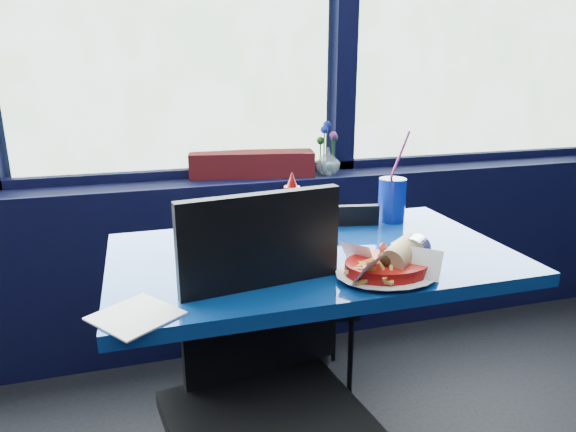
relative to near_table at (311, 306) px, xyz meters
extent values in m
plane|color=black|center=(-0.30, 1.00, 0.93)|extent=(5.00, 0.00, 5.00)
cube|color=black|center=(-0.30, 0.87, -0.17)|extent=(5.00, 0.26, 0.80)
cube|color=black|center=(-0.30, 0.95, 0.24)|extent=(4.80, 0.08, 0.06)
cylinder|color=black|center=(0.00, 0.00, -0.23)|extent=(0.12, 0.12, 0.68)
cube|color=navy|center=(0.00, 0.00, 0.16)|extent=(1.20, 0.70, 0.04)
cube|color=black|center=(-0.24, -0.41, -0.09)|extent=(0.51, 0.51, 0.04)
cube|color=black|center=(-0.21, -0.20, 0.18)|extent=(0.43, 0.09, 0.49)
cube|color=black|center=(0.11, 0.40, -0.17)|extent=(0.43, 0.43, 0.04)
cube|color=black|center=(0.14, 0.23, 0.05)|extent=(0.35, 0.09, 0.41)
cylinder|color=black|center=(0.29, 0.53, -0.38)|extent=(0.02, 0.02, 0.38)
cylinder|color=black|center=(0.24, 0.22, -0.38)|extent=(0.02, 0.02, 0.38)
cylinder|color=black|center=(-0.02, 0.58, -0.38)|extent=(0.02, 0.02, 0.38)
cylinder|color=black|center=(-0.07, 0.27, -0.38)|extent=(0.02, 0.02, 0.38)
cube|color=maroon|center=(0.01, 0.89, 0.29)|extent=(0.58, 0.24, 0.11)
imported|color=silver|center=(0.36, 0.83, 0.29)|extent=(0.16, 0.16, 0.12)
cylinder|color=#1E5919|center=(0.34, 0.83, 0.33)|extent=(0.01, 0.01, 0.19)
sphere|color=#1F2DB5|center=(0.34, 0.83, 0.44)|extent=(0.04, 0.04, 0.04)
cylinder|color=#1E5919|center=(0.38, 0.81, 0.32)|extent=(0.01, 0.01, 0.17)
sphere|color=#BF3894|center=(0.38, 0.81, 0.42)|extent=(0.04, 0.04, 0.04)
cylinder|color=#1E5919|center=(0.36, 0.84, 0.34)|extent=(0.01, 0.01, 0.21)
sphere|color=#1F2DB5|center=(0.36, 0.84, 0.46)|extent=(0.04, 0.04, 0.04)
cylinder|color=#1E5919|center=(0.33, 0.84, 0.30)|extent=(0.01, 0.01, 0.14)
sphere|color=#1E5919|center=(0.33, 0.84, 0.39)|extent=(0.04, 0.04, 0.04)
cylinder|color=#1E5919|center=(0.39, 0.83, 0.31)|extent=(0.01, 0.01, 0.16)
sphere|color=#1E5919|center=(0.39, 0.83, 0.40)|extent=(0.04, 0.04, 0.04)
cylinder|color=#AD0E0B|center=(0.13, -0.24, 0.21)|extent=(0.30, 0.30, 0.05)
cylinder|color=white|center=(0.13, -0.24, 0.19)|extent=(0.29, 0.29, 0.00)
cylinder|color=silver|center=(0.23, -0.20, 0.24)|extent=(0.09, 0.10, 0.08)
sphere|color=#53351C|center=(0.12, -0.25, 0.24)|extent=(0.06, 0.06, 0.06)
cylinder|color=red|center=(0.11, -0.25, 0.26)|extent=(0.06, 0.06, 0.01)
cylinder|color=#AD0E0B|center=(0.00, 0.22, 0.26)|extent=(0.05, 0.05, 0.15)
cone|color=#AD0E0B|center=(0.00, 0.22, 0.36)|extent=(0.04, 0.04, 0.05)
cylinder|color=navy|center=(0.38, 0.22, 0.26)|extent=(0.10, 0.10, 0.16)
cylinder|color=black|center=(0.38, 0.22, 0.33)|extent=(0.09, 0.09, 0.01)
cylinder|color=#E53088|center=(0.39, 0.22, 0.40)|extent=(0.06, 0.06, 0.21)
cube|color=white|center=(-0.52, -0.28, 0.18)|extent=(0.23, 0.23, 0.00)
camera|label=1|loc=(-0.49, -1.38, 0.74)|focal=32.00mm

